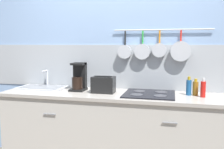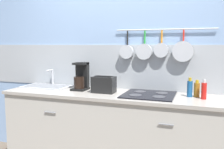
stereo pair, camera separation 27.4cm
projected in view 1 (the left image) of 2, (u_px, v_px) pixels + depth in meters
wall_back at (120, 60)px, 3.06m from camera, size 7.20×0.15×2.60m
cabinet_base at (113, 135)px, 2.83m from camera, size 2.50×0.59×0.90m
countertop at (113, 95)px, 2.77m from camera, size 2.54×0.61×0.03m
sink_basin at (43, 87)px, 3.10m from camera, size 0.59×0.35×0.22m
coffee_maker at (79, 79)px, 2.94m from camera, size 0.17×0.20×0.33m
toaster at (103, 85)px, 2.79m from camera, size 0.27×0.17×0.19m
cooktop at (149, 94)px, 2.70m from camera, size 0.54×0.53×0.01m
bottle_olive_oil at (189, 87)px, 2.66m from camera, size 0.06×0.06×0.20m
bottle_hot_sauce at (195, 88)px, 2.65m from camera, size 0.06×0.06×0.18m
bottle_cooking_wine at (203, 89)px, 2.55m from camera, size 0.05×0.05×0.20m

